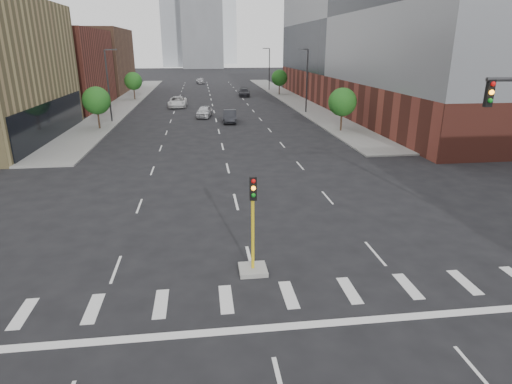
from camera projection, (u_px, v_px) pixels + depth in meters
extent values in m
cube|color=gray|center=(129.00, 100.00, 77.92)|extent=(5.00, 92.00, 0.15)
cube|color=gray|center=(290.00, 98.00, 81.53)|extent=(5.00, 92.00, 0.15)
cube|color=brown|center=(35.00, 69.00, 66.99)|extent=(20.00, 22.00, 12.00)
cube|color=brown|center=(78.00, 61.00, 91.24)|extent=(20.00, 24.00, 13.00)
cube|color=brown|center=(395.00, 91.00, 69.35)|extent=(24.00, 70.00, 5.00)
cube|color=slate|center=(403.00, 18.00, 65.80)|extent=(24.00, 70.00, 17.00)
cube|color=slate|center=(201.00, 17.00, 190.95)|extent=(18.00, 18.00, 44.00)
cube|color=#999993|center=(253.00, 270.00, 18.69)|extent=(1.20, 1.20, 0.20)
cylinder|color=gold|center=(253.00, 234.00, 18.14)|extent=(0.14, 0.14, 3.20)
cube|color=black|center=(253.00, 189.00, 17.29)|extent=(0.28, 0.18, 1.00)
sphere|color=red|center=(253.00, 181.00, 17.08)|extent=(0.18, 0.18, 0.18)
sphere|color=orange|center=(253.00, 188.00, 17.18)|extent=(0.18, 0.18, 0.18)
sphere|color=#0C7F19|center=(253.00, 195.00, 17.28)|extent=(0.18, 0.18, 0.18)
cube|color=black|center=(489.00, 93.00, 15.87)|extent=(0.28, 0.18, 1.00)
sphere|color=red|center=(493.00, 84.00, 15.65)|extent=(0.18, 0.18, 0.18)
sphere|color=orange|center=(492.00, 92.00, 15.74)|extent=(0.18, 0.18, 0.18)
sphere|color=#0C7F19|center=(490.00, 101.00, 15.84)|extent=(0.18, 0.18, 0.18)
cylinder|color=#2D2D30|center=(307.00, 82.00, 62.08)|extent=(0.20, 0.20, 9.00)
cube|color=#2D2D30|center=(303.00, 49.00, 60.53)|extent=(1.40, 0.22, 0.15)
cylinder|color=#2D2D30|center=(269.00, 70.00, 94.94)|extent=(0.20, 0.20, 9.00)
cube|color=#2D2D30|center=(266.00, 48.00, 93.39)|extent=(1.40, 0.22, 0.15)
cylinder|color=#2D2D30|center=(108.00, 87.00, 54.14)|extent=(0.20, 0.20, 9.00)
cube|color=#2D2D30|center=(111.00, 50.00, 52.78)|extent=(1.40, 0.22, 0.15)
cylinder|color=#382619|center=(99.00, 121.00, 50.50)|extent=(0.20, 0.20, 1.75)
sphere|color=#16551B|center=(96.00, 101.00, 49.74)|extent=(3.20, 3.20, 3.20)
cylinder|color=#382619|center=(134.00, 94.00, 78.67)|extent=(0.20, 0.20, 1.75)
sphere|color=#16551B|center=(133.00, 81.00, 77.90)|extent=(3.20, 3.20, 3.20)
cylinder|color=#382619|center=(341.00, 123.00, 49.18)|extent=(0.20, 0.20, 1.75)
sphere|color=#16551B|center=(342.00, 102.00, 48.41)|extent=(3.20, 3.20, 3.20)
cylinder|color=#382619|center=(279.00, 90.00, 86.73)|extent=(0.20, 0.20, 1.75)
sphere|color=#16551B|center=(279.00, 78.00, 85.97)|extent=(3.20, 3.20, 3.20)
imported|color=silver|center=(204.00, 112.00, 59.40)|extent=(2.63, 4.91, 1.59)
imported|color=#222328|center=(230.00, 116.00, 55.40)|extent=(2.00, 4.87, 1.57)
imported|color=silver|center=(178.00, 102.00, 69.30)|extent=(2.96, 6.10, 1.67)
imported|color=black|center=(244.00, 92.00, 84.54)|extent=(2.45, 5.33, 1.51)
imported|color=#A5A5AA|center=(200.00, 81.00, 113.29)|extent=(2.52, 4.83, 1.57)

